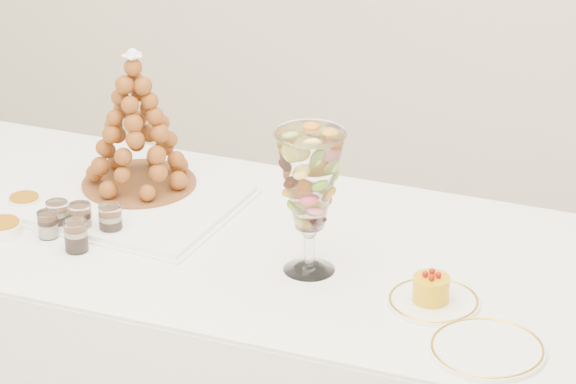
% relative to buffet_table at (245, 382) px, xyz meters
% --- Properties ---
extents(buffet_table, '(2.16, 0.98, 0.80)m').
position_rel_buffet_table_xyz_m(buffet_table, '(0.00, 0.00, 0.00)').
color(buffet_table, white).
rests_on(buffet_table, ground).
extents(lace_tray, '(0.55, 0.42, 0.02)m').
position_rel_buffet_table_xyz_m(lace_tray, '(-0.36, 0.04, 0.41)').
color(lace_tray, white).
rests_on(lace_tray, buffet_table).
extents(macaron_vase, '(0.15, 0.15, 0.33)m').
position_rel_buffet_table_xyz_m(macaron_vase, '(0.20, -0.07, 0.62)').
color(macaron_vase, white).
rests_on(macaron_vase, buffet_table).
extents(cake_plate, '(0.20, 0.20, 0.01)m').
position_rel_buffet_table_xyz_m(cake_plate, '(0.51, -0.09, 0.41)').
color(cake_plate, white).
rests_on(cake_plate, buffet_table).
extents(spare_plate, '(0.24, 0.24, 0.01)m').
position_rel_buffet_table_xyz_m(spare_plate, '(0.67, -0.23, 0.41)').
color(spare_plate, white).
rests_on(spare_plate, buffet_table).
extents(verrine_a, '(0.06, 0.06, 0.07)m').
position_rel_buffet_table_xyz_m(verrine_a, '(-0.42, -0.14, 0.44)').
color(verrine_a, white).
rests_on(verrine_a, buffet_table).
extents(verrine_b, '(0.07, 0.07, 0.07)m').
position_rel_buffet_table_xyz_m(verrine_b, '(-0.37, -0.13, 0.44)').
color(verrine_b, white).
rests_on(verrine_b, buffet_table).
extents(verrine_c, '(0.07, 0.07, 0.08)m').
position_rel_buffet_table_xyz_m(verrine_c, '(-0.29, -0.11, 0.44)').
color(verrine_c, white).
rests_on(verrine_c, buffet_table).
extents(verrine_d, '(0.06, 0.06, 0.06)m').
position_rel_buffet_table_xyz_m(verrine_d, '(-0.42, -0.18, 0.43)').
color(verrine_d, white).
rests_on(verrine_d, buffet_table).
extents(verrine_e, '(0.06, 0.06, 0.07)m').
position_rel_buffet_table_xyz_m(verrine_e, '(-0.33, -0.21, 0.44)').
color(verrine_e, white).
rests_on(verrine_e, buffet_table).
extents(ramekin_back, '(0.08, 0.08, 0.03)m').
position_rel_buffet_table_xyz_m(ramekin_back, '(-0.57, -0.07, 0.41)').
color(ramekin_back, white).
rests_on(ramekin_back, buffet_table).
extents(ramekin_front, '(0.09, 0.09, 0.03)m').
position_rel_buffet_table_xyz_m(ramekin_front, '(-0.53, -0.21, 0.42)').
color(ramekin_front, white).
rests_on(ramekin_front, buffet_table).
extents(croquembouche, '(0.29, 0.29, 0.36)m').
position_rel_buffet_table_xyz_m(croquembouche, '(-0.36, 0.13, 0.60)').
color(croquembouche, brown).
rests_on(croquembouche, lace_tray).
extents(mousse_cake, '(0.08, 0.08, 0.07)m').
position_rel_buffet_table_xyz_m(mousse_cake, '(0.50, -0.10, 0.44)').
color(mousse_cake, '#D39B09').
rests_on(mousse_cake, cake_plate).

